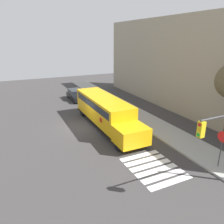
% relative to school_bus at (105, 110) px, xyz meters
% --- Properties ---
extents(ground_plane, '(60.00, 60.00, 0.00)m').
position_rel_school_bus_xyz_m(ground_plane, '(-0.70, -2.00, -1.65)').
color(ground_plane, '#3A3838').
extents(sidewalk_strip, '(44.00, 3.00, 0.15)m').
position_rel_school_bus_xyz_m(sidewalk_strip, '(-0.70, 4.50, -1.58)').
color(sidewalk_strip, '#9E9E99').
rests_on(sidewalk_strip, ground).
extents(building_backdrop, '(32.00, 4.00, 10.74)m').
position_rel_school_bus_xyz_m(building_backdrop, '(-0.70, 11.00, 3.72)').
color(building_backdrop, '#9E937F').
rests_on(building_backdrop, ground).
extents(crosswalk_stripes, '(4.00, 3.20, 0.01)m').
position_rel_school_bus_xyz_m(crosswalk_stripes, '(8.17, 0.00, -1.65)').
color(crosswalk_stripes, white).
rests_on(crosswalk_stripes, ground).
extents(school_bus, '(11.20, 2.57, 2.86)m').
position_rel_school_bus_xyz_m(school_bus, '(0.00, 0.00, 0.00)').
color(school_bus, '#EAA80F').
rests_on(school_bus, ground).
extents(parked_car, '(4.44, 1.75, 1.44)m').
position_rel_school_bus_xyz_m(parked_car, '(-10.80, 0.22, -0.94)').
color(parked_car, black).
rests_on(parked_car, ground).
extents(stop_sign, '(0.75, 0.10, 2.69)m').
position_rel_school_bus_xyz_m(stop_sign, '(10.05, 3.89, 0.15)').
color(stop_sign, '#38383A').
rests_on(stop_sign, ground).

